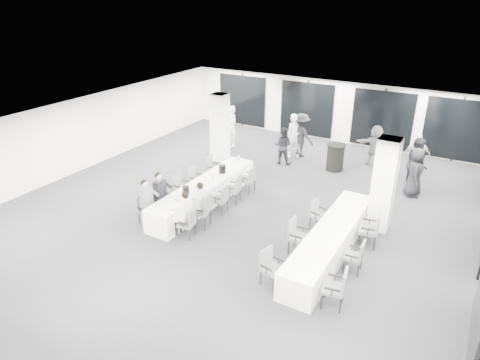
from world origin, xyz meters
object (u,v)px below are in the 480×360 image
object	(u,v)px
banquet_table_side	(330,241)
standing_guest_a	(294,133)
chair_main_left_second	(158,198)
standing_guest_c	(301,132)
standing_guest_h	(417,160)
chair_side_left_mid	(296,234)
standing_guest_b	(283,143)
chair_side_right_far	(372,228)
chair_main_right_far	(249,178)
chair_main_right_mid	(222,198)
chair_main_right_near	(189,222)
standing_guest_e	(416,169)
chair_side_left_far	(317,212)
banquet_table_main	(205,193)
chair_side_left_near	(270,265)
chair_side_right_mid	(357,255)
chair_main_left_mid	(180,185)
ice_bucket_near	(186,190)
chair_main_right_fourth	(235,188)
chair_main_right_second	(203,209)
ice_bucket_far	(222,169)
chair_main_left_far	(213,167)
standing_guest_f	(376,143)
chair_main_left_fourth	(195,178)
standing_guest_g	(231,124)
chair_side_right_near	(338,286)
chair_main_left_near	(145,208)
cocktail_table	(335,157)
standing_guest_d	(417,151)

from	to	relation	value
banquet_table_side	standing_guest_a	xyz separation A→B (m)	(-3.81, 6.25, 0.66)
banquet_table_side	chair_main_left_second	size ratio (longest dim) A/B	5.00
standing_guest_c	standing_guest_h	size ratio (longest dim) A/B	0.98
chair_side_left_mid	standing_guest_b	bearing A→B (deg)	-152.04
chair_side_right_far	chair_side_left_mid	bearing A→B (deg)	116.77
chair_main_right_far	standing_guest_h	world-z (taller)	standing_guest_h
chair_main_left_second	chair_side_right_far	xyz separation A→B (m)	(6.26, 1.51, 0.01)
chair_main_right_mid	chair_side_right_far	world-z (taller)	chair_side_right_far
banquet_table_side	standing_guest_c	size ratio (longest dim) A/B	2.39
chair_main_right_near	standing_guest_e	size ratio (longest dim) A/B	0.45
standing_guest_a	chair_side_left_far	bearing A→B (deg)	-105.03
banquet_table_main	chair_side_right_far	world-z (taller)	chair_side_right_far
chair_side_left_near	chair_side_right_mid	xyz separation A→B (m)	(1.66, 1.50, -0.03)
chair_main_left_second	chair_main_left_mid	size ratio (longest dim) A/B	1.05
standing_guest_b	ice_bucket_near	world-z (taller)	standing_guest_b
banquet_table_side	chair_main_right_fourth	bearing A→B (deg)	160.86
banquet_table_side	chair_main_right_mid	size ratio (longest dim) A/B	5.49
chair_main_right_second	standing_guest_h	bearing A→B (deg)	-51.53
ice_bucket_far	chair_main_left_far	bearing A→B (deg)	140.77
standing_guest_a	standing_guest_f	bearing A→B (deg)	-32.10
chair_main_left_second	chair_main_right_near	xyz separation A→B (m)	(1.66, -0.65, -0.08)
ice_bucket_far	standing_guest_b	bearing A→B (deg)	79.80
chair_main_right_near	chair_main_left_fourth	bearing A→B (deg)	22.55
standing_guest_a	chair_main_right_mid	bearing A→B (deg)	-134.86
standing_guest_g	chair_side_right_near	bearing A→B (deg)	-20.65
chair_main_left_near	standing_guest_a	world-z (taller)	standing_guest_a
chair_main_left_far	chair_main_right_near	distance (m)	4.07
ice_bucket_near	cocktail_table	bearing A→B (deg)	64.60
chair_main_left_mid	ice_bucket_near	distance (m)	1.13
chair_side_right_mid	chair_side_left_near	bearing A→B (deg)	128.72
standing_guest_b	chair_main_right_fourth	bearing A→B (deg)	81.99
chair_side_left_near	chair_side_right_far	bearing A→B (deg)	162.54
chair_main_right_far	ice_bucket_near	world-z (taller)	ice_bucket_near
chair_main_left_near	standing_guest_b	xyz separation A→B (m)	(1.53, 6.47, 0.37)
chair_main_right_fourth	chair_side_right_mid	size ratio (longest dim) A/B	1.08
chair_side_right_mid	standing_guest_f	world-z (taller)	standing_guest_f
chair_main_left_fourth	chair_side_right_far	bearing A→B (deg)	78.27
chair_side_right_far	ice_bucket_near	bearing A→B (deg)	90.58
banquet_table_side	standing_guest_d	world-z (taller)	standing_guest_d
standing_guest_c	cocktail_table	bearing A→B (deg)	174.19
chair_side_left_near	standing_guest_g	size ratio (longest dim) A/B	0.44
chair_main_right_far	standing_guest_a	world-z (taller)	standing_guest_a
chair_main_left_far	standing_guest_g	size ratio (longest dim) A/B	0.45
chair_main_right_far	chair_side_left_near	xyz separation A→B (m)	(2.92, -4.23, 0.01)
chair_side_left_far	ice_bucket_near	bearing A→B (deg)	-57.50
chair_main_left_far	ice_bucket_far	bearing A→B (deg)	45.87
chair_main_right_mid	chair_side_right_far	distance (m)	4.61
chair_main_right_mid	chair_main_right_far	world-z (taller)	same
chair_side_right_far	chair_main_right_fourth	bearing A→B (deg)	74.33
banquet_table_side	standing_guest_e	distance (m)	5.05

